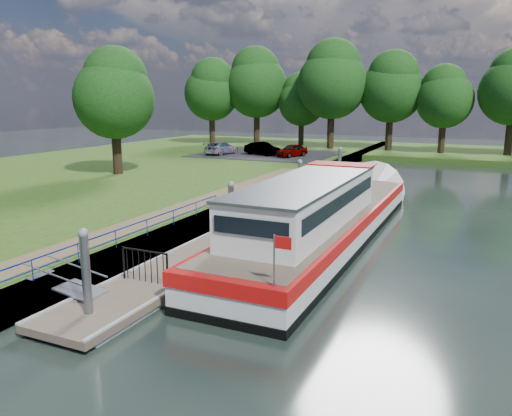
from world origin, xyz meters
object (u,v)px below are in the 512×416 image
at_px(pontoon, 270,220).
at_px(car_a, 292,150).
at_px(car_c, 222,148).
at_px(barge, 327,216).
at_px(car_b, 262,149).

xyz_separation_m(pontoon, car_a, (-7.65, 23.38, 1.28)).
bearing_deg(car_c, barge, 134.98).
height_order(car_b, car_c, car_b).
distance_m(barge, car_b, 29.05).
xyz_separation_m(barge, car_b, (-14.56, 25.13, 0.41)).
height_order(car_a, car_b, car_b).
xyz_separation_m(pontoon, car_b, (-10.96, 23.52, 1.31)).
height_order(pontoon, barge, barge).
height_order(pontoon, car_a, car_a).
xyz_separation_m(barge, car_c, (-18.80, 24.11, 0.40)).
height_order(barge, car_c, barge).
distance_m(barge, car_c, 30.58).
bearing_deg(pontoon, car_b, 114.99).
xyz_separation_m(barge, car_a, (-11.24, 25.00, 0.38)).
bearing_deg(car_c, pontoon, 131.08).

